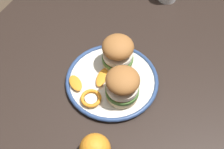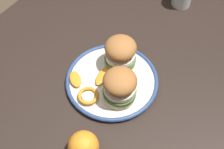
# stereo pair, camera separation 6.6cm
# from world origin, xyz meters

# --- Properties ---
(dining_table) EXTENTS (1.40, 0.92, 0.74)m
(dining_table) POSITION_xyz_m (0.00, 0.00, 0.65)
(dining_table) COLOR black
(dining_table) RESTS_ON ground
(dinner_plate) EXTENTS (0.27, 0.27, 0.02)m
(dinner_plate) POSITION_xyz_m (-0.04, 0.03, 0.75)
(dinner_plate) COLOR silver
(dinner_plate) RESTS_ON dining_table
(sandwich_half_left) EXTENTS (0.13, 0.13, 0.10)m
(sandwich_half_left) POSITION_xyz_m (-0.10, 0.02, 0.81)
(sandwich_half_left) COLOR beige
(sandwich_half_left) RESTS_ON dinner_plate
(sandwich_half_right) EXTENTS (0.13, 0.13, 0.10)m
(sandwich_half_right) POSITION_xyz_m (-0.01, 0.08, 0.81)
(sandwich_half_right) COLOR beige
(sandwich_half_right) RESTS_ON dinner_plate
(orange_peel_curled) EXTENTS (0.07, 0.07, 0.01)m
(orange_peel_curled) POSITION_xyz_m (0.05, 0.01, 0.76)
(orange_peel_curled) COLOR orange
(orange_peel_curled) RESTS_ON dinner_plate
(orange_peel_strip_long) EXTENTS (0.07, 0.04, 0.01)m
(orange_peel_strip_long) POSITION_xyz_m (-0.03, -0.00, 0.76)
(orange_peel_strip_long) COLOR orange
(orange_peel_strip_long) RESTS_ON dinner_plate
(orange_peel_strip_short) EXTENTS (0.06, 0.07, 0.01)m
(orange_peel_strip_short) POSITION_xyz_m (0.02, -0.06, 0.76)
(orange_peel_strip_short) COLOR orange
(orange_peel_strip_short) RESTS_ON dinner_plate
(whole_orange) EXTENTS (0.08, 0.08, 0.08)m
(whole_orange) POSITION_xyz_m (0.18, 0.09, 0.78)
(whole_orange) COLOR orange
(whole_orange) RESTS_ON dining_table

